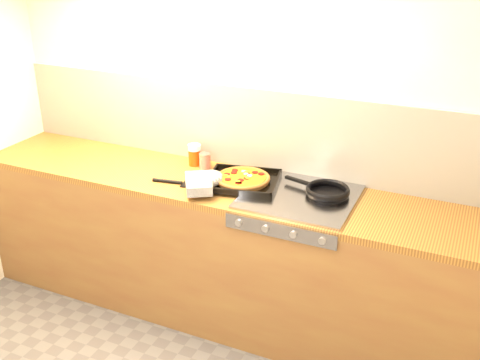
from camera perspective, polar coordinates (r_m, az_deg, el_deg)
The scene contains 9 objects.
room_shell at distance 3.39m, azimuth 0.60°, elevation 5.31°, with size 3.20×3.20×3.20m.
counter_run at distance 3.45m, azimuth -1.38°, elevation -7.20°, with size 3.20×0.62×0.90m.
stovetop at distance 3.09m, azimuth 6.09°, elevation -1.72°, with size 0.60×0.56×0.02m, color #9A999E.
pizza_on_tray at distance 3.18m, azimuth -0.94°, elevation 0.02°, with size 0.54×0.54×0.07m.
frying_pan at distance 3.09m, azimuth 8.82°, elevation -1.14°, with size 0.42×0.30×0.04m.
tomato_can at distance 3.43m, azimuth -3.58°, elevation 1.93°, with size 0.09×0.09×0.10m.
juice_glass at distance 3.48m, azimuth -4.64°, elevation 2.58°, with size 0.09×0.09×0.13m.
wooden_spoon at distance 3.37m, azimuth 0.45°, elevation 0.86°, with size 0.30×0.05×0.02m.
black_spatula at distance 3.25m, azimuth -6.43°, elevation -0.27°, with size 0.29×0.10×0.02m.
Camera 1 is at (1.29, -1.55, 2.24)m, focal length 42.00 mm.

